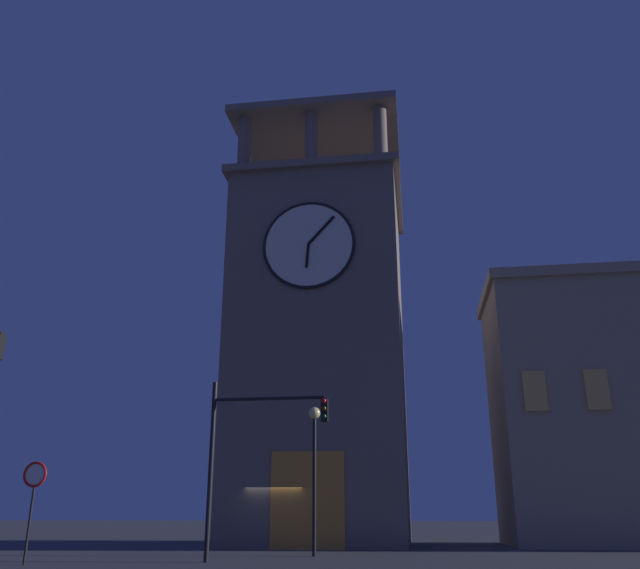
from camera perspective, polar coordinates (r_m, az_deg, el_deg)
The scene contains 5 objects.
ground_plane at distance 30.63m, azimuth -3.79°, elevation -21.89°, with size 200.00×200.00×0.00m, color #424247.
clocktower at distance 34.71m, azimuth 0.15°, elevation -5.66°, with size 9.02×9.41×25.03m.
traffic_signal_mid at distance 22.22m, azimuth -6.10°, elevation -13.26°, with size 3.94×0.41×5.65m.
street_lamp at distance 25.16m, azimuth -0.49°, elevation -14.20°, with size 0.44×0.44×5.25m.
no_horn_sign at distance 22.78m, azimuth -23.56°, elevation -15.50°, with size 0.78×0.14×2.97m.
Camera 1 is at (-6.21, 29.96, 1.47)m, focal length 36.88 mm.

